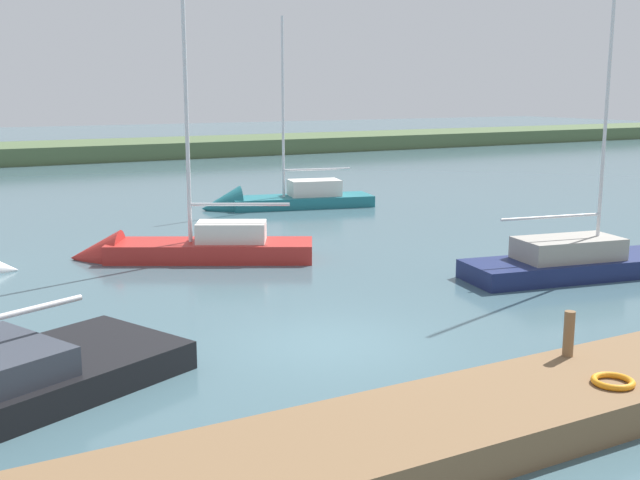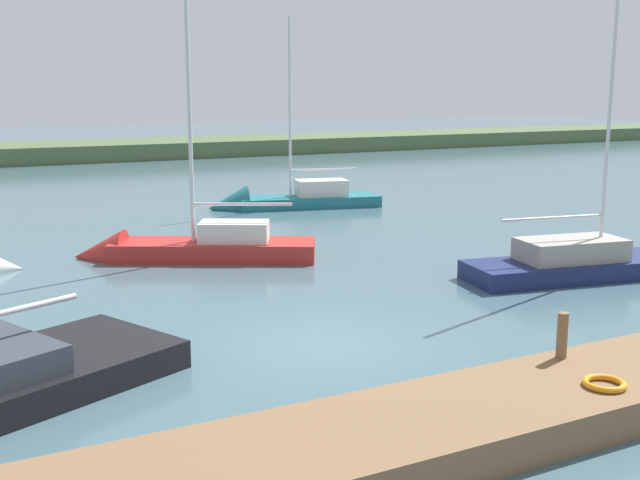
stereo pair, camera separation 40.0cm
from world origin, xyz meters
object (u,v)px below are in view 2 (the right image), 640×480
Objects in this scene: sailboat_mid_channel at (185,254)px; sailboat_far_left at (619,268)px; life_ring_buoy at (604,384)px; sailboat_behind_pier at (283,203)px; mooring_post_near at (562,335)px.

sailboat_far_left reaches higher than sailboat_mid_channel.
life_ring_buoy is 0.08× the size of sailboat_mid_channel.
sailboat_far_left reaches higher than sailboat_behind_pier.
mooring_post_near is 1.20× the size of life_ring_buoy.
mooring_post_near is 21.34m from sailboat_behind_pier.
sailboat_far_left is (-3.14, 15.39, -0.03)m from sailboat_behind_pier.
sailboat_mid_channel is 10.57m from sailboat_behind_pier.
mooring_post_near is 1.36m from life_ring_buoy.
sailboat_behind_pier reaches higher than sailboat_mid_channel.
mooring_post_near is 0.09× the size of sailboat_mid_channel.
sailboat_far_left is at bearing 114.94° from sailboat_behind_pier.
sailboat_behind_pier reaches higher than life_ring_buoy.
life_ring_buoy is (0.36, 1.27, -0.35)m from mooring_post_near.
sailboat_behind_pier is (-4.84, -22.12, -0.40)m from life_ring_buoy.
sailboat_behind_pier is 15.71m from sailboat_far_left.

